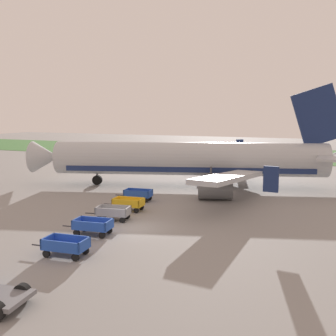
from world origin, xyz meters
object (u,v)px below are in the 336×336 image
(baggage_cart_third_in_row, at_px, (113,213))
(baggage_cart_fourth_in_row, at_px, (128,204))
(baggage_cart_second_in_row, at_px, (93,226))
(baggage_cart_nearest, at_px, (66,246))
(baggage_cart_far_end, at_px, (138,195))
(airplane, at_px, (198,160))

(baggage_cart_third_in_row, xyz_separation_m, baggage_cart_fourth_in_row, (-0.37, 3.11, 0.00))
(baggage_cart_second_in_row, relative_size, baggage_cart_third_in_row, 1.00)
(baggage_cart_fourth_in_row, bearing_deg, baggage_cart_nearest, -80.41)
(baggage_cart_second_in_row, xyz_separation_m, baggage_cart_far_end, (-1.97, 10.50, 0.00))
(airplane, height_order, baggage_cart_fourth_in_row, airplane)
(baggage_cart_far_end, bearing_deg, baggage_cart_third_in_row, -78.78)
(airplane, distance_m, baggage_cart_second_in_row, 19.75)
(airplane, height_order, baggage_cart_far_end, airplane)
(baggage_cart_third_in_row, height_order, baggage_cart_fourth_in_row, same)
(baggage_cart_nearest, bearing_deg, baggage_cart_fourth_in_row, 99.59)
(baggage_cart_nearest, relative_size, baggage_cart_fourth_in_row, 1.00)
(baggage_cart_second_in_row, distance_m, baggage_cart_fourth_in_row, 6.89)
(airplane, distance_m, baggage_cart_far_end, 9.81)
(airplane, height_order, baggage_cart_third_in_row, airplane)
(baggage_cart_third_in_row, bearing_deg, baggage_cart_far_end, 101.22)
(airplane, bearing_deg, baggage_cart_second_in_row, -92.41)
(baggage_cart_third_in_row, bearing_deg, baggage_cart_fourth_in_row, 96.78)
(baggage_cart_nearest, bearing_deg, baggage_cart_far_end, 100.94)
(airplane, distance_m, baggage_cart_nearest, 23.71)
(baggage_cart_far_end, bearing_deg, baggage_cart_second_in_row, -79.36)
(baggage_cart_third_in_row, bearing_deg, baggage_cart_second_in_row, -80.42)
(baggage_cart_fourth_in_row, height_order, baggage_cart_far_end, same)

